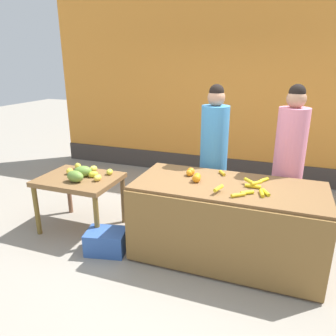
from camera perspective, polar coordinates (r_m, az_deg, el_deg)
name	(u,v)px	position (r m, az deg, el deg)	size (l,w,h in m)	color
ground_plane	(189,249)	(3.87, 3.80, -14.09)	(24.00, 24.00, 0.00)	gray
market_wall_back	(236,85)	(5.92, 11.93, 14.21)	(7.06, 0.23, 3.42)	orange
fruit_stall_counter	(226,222)	(3.57, 10.28, -9.43)	(1.97, 0.91, 0.86)	brown
side_table_wooden	(80,184)	(4.19, -15.43, -2.77)	(0.96, 0.75, 0.70)	brown
banana_bunch_pile	(247,186)	(3.32, 13.92, -3.18)	(0.60, 0.69, 0.07)	gold
orange_pile	(194,175)	(3.51, 4.56, -1.23)	(0.21, 0.28, 0.09)	orange
mango_papaya_pile	(83,173)	(4.10, -14.92, -0.88)	(0.63, 0.55, 0.14)	yellow
vendor_woman_blue_shirt	(213,158)	(4.08, 8.08, 1.77)	(0.34, 0.34, 1.82)	#33333D
vendor_woman_pink_shirt	(288,166)	(3.95, 20.54, 0.40)	(0.34, 0.34, 1.85)	#33333D
produce_crate	(106,241)	(3.81, -10.90, -12.67)	(0.44, 0.32, 0.26)	#3359A5
produce_sack	(159,192)	(4.69, -1.53, -4.37)	(0.36, 0.30, 0.52)	maroon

